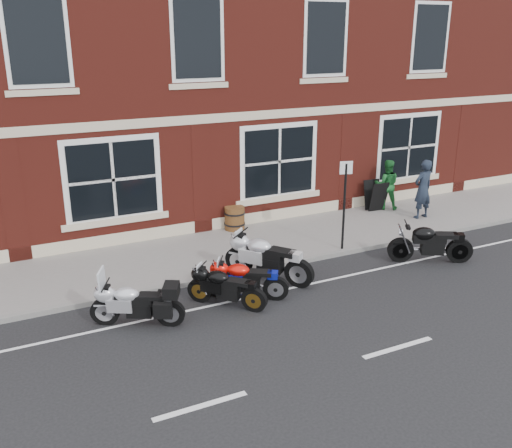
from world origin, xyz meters
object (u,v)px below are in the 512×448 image
object	(u,v)px
moto_sport_silver	(267,256)
parking_sign	(345,199)
moto_touring_silver	(134,302)
moto_sport_black	(225,286)
pedestrian_left	(423,189)
pedestrian_right	(387,185)
a_board_sign	(375,196)
moto_naked_black	(429,241)
barrel_planter	(235,218)
moto_sport_red	(245,278)

from	to	relation	value
moto_sport_silver	parking_sign	bearing A→B (deg)	-21.01
moto_touring_silver	parking_sign	distance (m)	6.31
moto_sport_black	parking_sign	xyz separation A→B (m)	(4.08, 1.49, 1.03)
pedestrian_left	pedestrian_right	bearing A→B (deg)	-76.57
moto_sport_black	a_board_sign	xyz separation A→B (m)	(7.05, 3.93, 0.13)
moto_naked_black	barrel_planter	distance (m)	5.55
pedestrian_right	barrel_planter	xyz separation A→B (m)	(-5.31, 0.34, -0.48)
pedestrian_left	moto_sport_silver	bearing A→B (deg)	11.99
pedestrian_left	a_board_sign	distance (m)	1.57
a_board_sign	barrel_planter	xyz separation A→B (m)	(-4.90, 0.31, -0.15)
moto_naked_black	pedestrian_left	xyz separation A→B (m)	(2.15, 2.67, 0.49)
pedestrian_right	a_board_sign	world-z (taller)	pedestrian_right
moto_sport_red	moto_sport_silver	bearing A→B (deg)	-19.93
moto_sport_black	barrel_planter	xyz separation A→B (m)	(2.14, 4.24, -0.01)
pedestrian_right	parking_sign	distance (m)	4.19
a_board_sign	parking_sign	bearing A→B (deg)	-136.72
moto_naked_black	moto_sport_black	bearing A→B (deg)	118.88
pedestrian_right	moto_sport_red	bearing A→B (deg)	60.68
pedestrian_left	a_board_sign	world-z (taller)	pedestrian_left
moto_sport_silver	moto_naked_black	xyz separation A→B (m)	(4.24, -0.85, -0.04)
moto_sport_red	barrel_planter	world-z (taller)	moto_sport_red
moto_sport_red	a_board_sign	distance (m)	7.51
moto_touring_silver	moto_sport_black	xyz separation A→B (m)	(1.98, -0.05, -0.04)
pedestrian_left	parking_sign	bearing A→B (deg)	13.21
parking_sign	moto_sport_red	bearing A→B (deg)	-142.12
moto_touring_silver	moto_naked_black	distance (m)	7.68
pedestrian_left	moto_touring_silver	bearing A→B (deg)	10.98
pedestrian_left	parking_sign	world-z (taller)	parking_sign
moto_sport_black	parking_sign	size ratio (longest dim) A/B	0.60
moto_sport_silver	a_board_sign	size ratio (longest dim) A/B	2.03
pedestrian_right	barrel_planter	bearing A→B (deg)	28.60
barrel_planter	parking_sign	size ratio (longest dim) A/B	0.29
moto_sport_red	pedestrian_right	size ratio (longest dim) A/B	0.99
parking_sign	moto_touring_silver	bearing A→B (deg)	-149.31
pedestrian_left	pedestrian_right	xyz separation A→B (m)	(-0.39, 1.26, -0.11)
barrel_planter	moto_sport_black	bearing A→B (deg)	-116.80
moto_sport_silver	pedestrian_left	xyz separation A→B (m)	(6.39, 1.81, 0.45)
barrel_planter	parking_sign	xyz separation A→B (m)	(1.94, -2.75, 1.05)
pedestrian_left	parking_sign	xyz separation A→B (m)	(-3.76, -1.15, 0.46)
pedestrian_right	parking_sign	bearing A→B (deg)	67.81
pedestrian_left	barrel_planter	xyz separation A→B (m)	(-5.70, 1.60, -0.58)
moto_touring_silver	parking_sign	size ratio (longest dim) A/B	0.73
pedestrian_right	a_board_sign	distance (m)	0.53
moto_touring_silver	barrel_planter	world-z (taller)	moto_touring_silver
pedestrian_left	moto_sport_red	bearing A→B (deg)	14.95
pedestrian_right	barrel_planter	size ratio (longest dim) A/B	2.39
moto_sport_silver	pedestrian_left	size ratio (longest dim) A/B	1.07
moto_touring_silver	pedestrian_left	xyz separation A→B (m)	(9.83, 2.60, 0.53)
moto_sport_black	pedestrian_left	size ratio (longest dim) A/B	0.78
moto_naked_black	parking_sign	distance (m)	2.41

